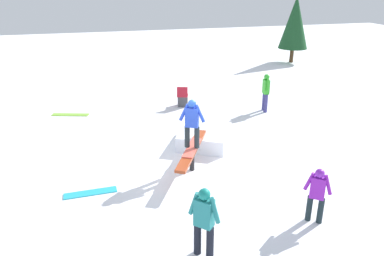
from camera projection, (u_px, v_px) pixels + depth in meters
The scene contains 11 objects.
ground_plane at pixel (192, 170), 10.62m from camera, with size 60.00×60.00×0.00m, color white.
rail_feature at pixel (192, 151), 10.40m from camera, with size 2.52×1.50×0.68m.
snow_kicker_ramp at pixel (205, 137), 12.21m from camera, with size 1.80×1.50×0.49m, color white.
main_rider_on_rail at pixel (192, 124), 10.10m from camera, with size 1.28×0.84×1.41m.
bystander_green at pixel (266, 91), 14.96m from camera, with size 0.62×0.26×1.53m.
bystander_purple at pixel (317, 193), 8.12m from camera, with size 0.43×0.52×1.31m.
bystander_teal at pixel (204, 219), 7.04m from camera, with size 0.54×0.54×1.51m.
loose_snowboard_cyan at pixel (91, 193), 9.47m from camera, with size 1.31×0.28×0.02m, color #27B2CB.
loose_snowboard_lime at pixel (70, 115), 14.83m from camera, with size 1.45×0.28×0.02m, color #89CD3B.
folding_chair at pixel (183, 97), 15.69m from camera, with size 0.55×0.55×0.88m.
pine_tree_near at pixel (295, 22), 23.08m from camera, with size 1.80×1.80×4.09m.
Camera 1 is at (9.08, -2.42, 5.08)m, focal length 35.00 mm.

